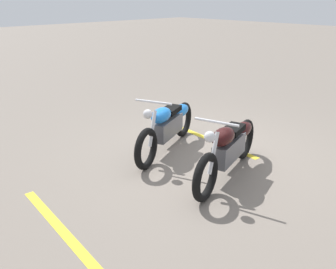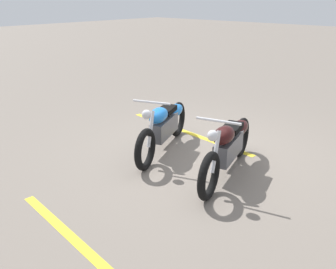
% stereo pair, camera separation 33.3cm
% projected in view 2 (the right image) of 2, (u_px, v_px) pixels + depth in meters
% --- Properties ---
extents(ground_plane, '(60.00, 60.00, 0.00)m').
position_uv_depth(ground_plane, '(209.00, 153.00, 6.31)').
color(ground_plane, slate).
extents(motorcycle_bright_foreground, '(2.11, 0.95, 1.04)m').
position_uv_depth(motorcycle_bright_foreground, '(164.00, 125.00, 6.29)').
color(motorcycle_bright_foreground, black).
rests_on(motorcycle_bright_foreground, ground).
extents(motorcycle_dark_foreground, '(2.18, 0.83, 1.04)m').
position_uv_depth(motorcycle_dark_foreground, '(228.00, 145.00, 5.43)').
color(motorcycle_dark_foreground, black).
rests_on(motorcycle_dark_foreground, ground).
extents(parking_stripe_near, '(0.40, 3.20, 0.01)m').
position_uv_depth(parking_stripe_near, '(187.00, 132.00, 7.25)').
color(parking_stripe_near, yellow).
rests_on(parking_stripe_near, ground).
extents(parking_stripe_mid, '(0.40, 3.20, 0.01)m').
position_uv_depth(parking_stripe_mid, '(91.00, 256.00, 3.81)').
color(parking_stripe_mid, yellow).
rests_on(parking_stripe_mid, ground).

